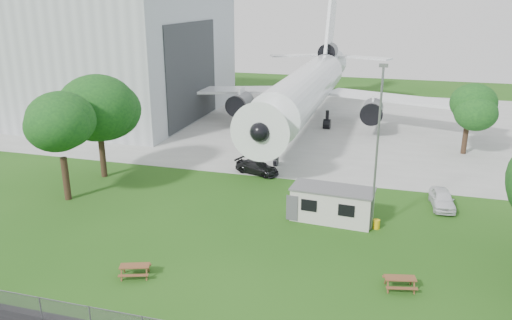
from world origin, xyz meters
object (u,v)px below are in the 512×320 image
(airliner, at_px, (308,86))
(picnic_west, at_px, (135,276))
(hangar, at_px, (67,46))
(site_cabin, at_px, (332,204))
(picnic_east, at_px, (399,289))

(airliner, xyz_separation_m, picnic_west, (-3.30, -40.21, -5.27))
(hangar, distance_m, site_cabin, 52.57)
(site_cabin, bearing_deg, picnic_east, -58.81)
(hangar, distance_m, airliner, 36.21)
(airliner, bearing_deg, site_cabin, -75.97)
(hangar, bearing_deg, site_cabin, -33.81)
(picnic_west, height_order, picnic_east, same)
(site_cabin, relative_size, picnic_west, 3.80)
(airliner, height_order, site_cabin, airliner)
(airliner, xyz_separation_m, picnic_east, (12.30, -37.21, -5.27))
(airliner, distance_m, site_cabin, 29.91)
(hangar, height_order, site_cabin, hangar)
(picnic_east, bearing_deg, picnic_west, 178.65)
(site_cabin, bearing_deg, picnic_west, -132.50)
(hangar, height_order, airliner, hangar)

